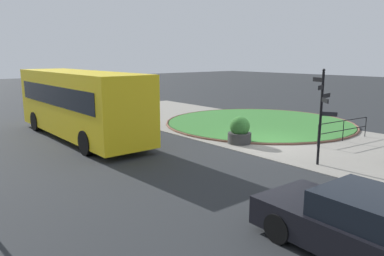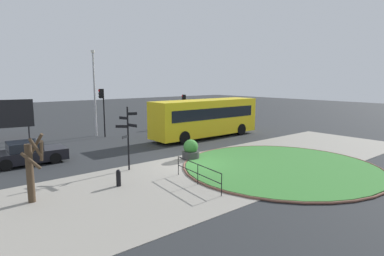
{
  "view_description": "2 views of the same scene",
  "coord_description": "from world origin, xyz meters",
  "px_view_note": "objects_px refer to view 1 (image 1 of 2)",
  "views": [
    {
      "loc": [
        -10.11,
        12.89,
        3.85
      ],
      "look_at": [
        1.07,
        3.52,
        0.98
      ],
      "focal_mm": 34.16,
      "sensor_mm": 36.0,
      "label": 1
    },
    {
      "loc": [
        -11.28,
        -13.7,
        4.84
      ],
      "look_at": [
        2.72,
        3.22,
        1.48
      ],
      "focal_mm": 29.81,
      "sensor_mm": 36.0,
      "label": 2
    }
  ],
  "objects_px": {
    "car_near_lane": "(361,226)",
    "planter_near_signpost": "(240,131)",
    "signpost_directional": "(322,110)",
    "bus_yellow": "(79,103)"
  },
  "relations": [
    {
      "from": "bus_yellow",
      "to": "planter_near_signpost",
      "type": "bearing_deg",
      "value": -138.5
    },
    {
      "from": "signpost_directional",
      "to": "planter_near_signpost",
      "type": "relative_size",
      "value": 2.79
    },
    {
      "from": "signpost_directional",
      "to": "car_near_lane",
      "type": "distance_m",
      "value": 6.38
    },
    {
      "from": "signpost_directional",
      "to": "planter_near_signpost",
      "type": "distance_m",
      "value": 4.35
    },
    {
      "from": "planter_near_signpost",
      "to": "bus_yellow",
      "type": "bearing_deg",
      "value": 41.15
    },
    {
      "from": "bus_yellow",
      "to": "signpost_directional",
      "type": "bearing_deg",
      "value": -153.95
    },
    {
      "from": "bus_yellow",
      "to": "car_near_lane",
      "type": "relative_size",
      "value": 2.39
    },
    {
      "from": "signpost_directional",
      "to": "car_near_lane",
      "type": "relative_size",
      "value": 0.83
    },
    {
      "from": "bus_yellow",
      "to": "car_near_lane",
      "type": "distance_m",
      "value": 13.68
    },
    {
      "from": "car_near_lane",
      "to": "planter_near_signpost",
      "type": "xyz_separation_m",
      "value": [
        7.95,
        -5.15,
        -0.06
      ]
    }
  ]
}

